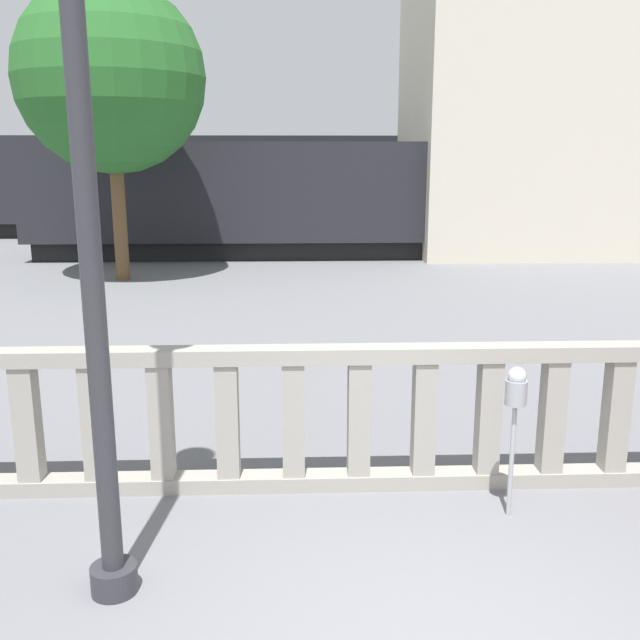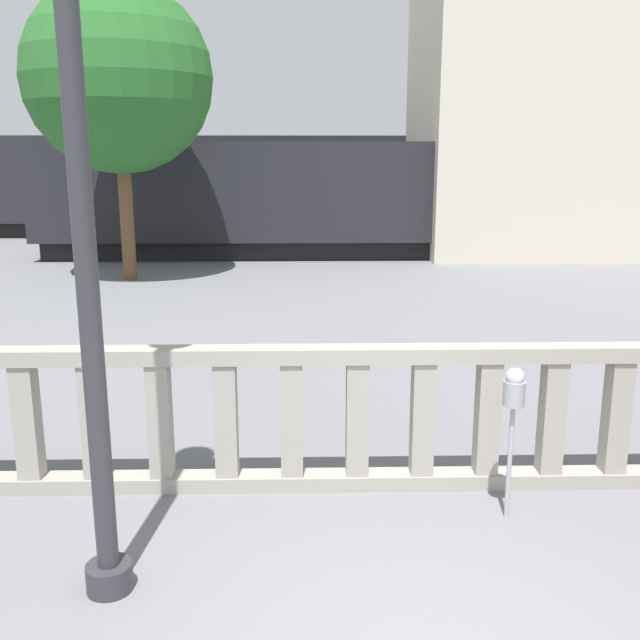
{
  "view_description": "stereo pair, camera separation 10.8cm",
  "coord_description": "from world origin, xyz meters",
  "views": [
    {
      "loc": [
        -0.89,
        -3.68,
        3.03
      ],
      "look_at": [
        -0.61,
        3.41,
        1.37
      ],
      "focal_mm": 40.0,
      "sensor_mm": 36.0,
      "label": 1
    },
    {
      "loc": [
        -0.78,
        -3.69,
        3.03
      ],
      "look_at": [
        -0.61,
        3.41,
        1.37
      ],
      "focal_mm": 40.0,
      "sensor_mm": 36.0,
      "label": 2
    }
  ],
  "objects": [
    {
      "name": "tree_left",
      "position": [
        -5.06,
        13.82,
        4.74
      ],
      "size": [
        4.4,
        4.4,
        6.95
      ],
      "color": "brown",
      "rests_on": "ground"
    },
    {
      "name": "parking_meter",
      "position": [
        0.94,
        1.83,
        1.07
      ],
      "size": [
        0.18,
        0.18,
        1.33
      ],
      "color": "#99999E",
      "rests_on": "ground"
    },
    {
      "name": "train_near",
      "position": [
        3.49,
        17.95,
        1.77
      ],
      "size": [
        23.66,
        2.9,
        3.96
      ],
      "color": "black",
      "rests_on": "ground"
    },
    {
      "name": "building_block",
      "position": [
        7.81,
        19.19,
        6.7
      ],
      "size": [
        9.83,
        6.32,
        13.41
      ],
      "color": "beige",
      "rests_on": "ground"
    },
    {
      "name": "balustrade",
      "position": [
        -0.0,
        2.41,
        0.68
      ],
      "size": [
        16.78,
        0.24,
        1.35
      ],
      "color": "gray",
      "rests_on": "ground"
    },
    {
      "name": "train_far",
      "position": [
        0.99,
        23.9,
        1.92
      ],
      "size": [
        28.38,
        2.83,
        4.26
      ],
      "color": "black",
      "rests_on": "ground"
    },
    {
      "name": "lamppost",
      "position": [
        -2.17,
        0.85,
        3.53
      ],
      "size": [
        0.43,
        0.43,
        5.8
      ],
      "color": "#2D2D33",
      "rests_on": "ground"
    }
  ]
}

